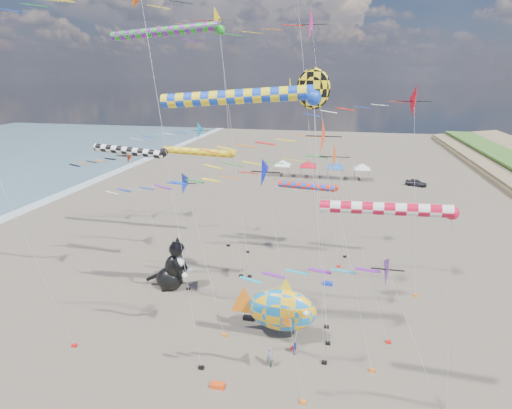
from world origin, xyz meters
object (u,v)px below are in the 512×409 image
object	(u,v)px
person_adult	(270,358)
parked_car	(416,183)
fish_inflatable	(281,309)
child_blue	(294,348)
child_green	(270,360)
cat_inflatable	(171,264)

from	to	relation	value
person_adult	parked_car	bearing A→B (deg)	46.43
fish_inflatable	child_blue	distance (m)	2.81
person_adult	child_green	bearing A→B (deg)	144.63
child_green	child_blue	world-z (taller)	child_green
child_green	child_blue	bearing A→B (deg)	78.55
child_blue	parked_car	bearing A→B (deg)	23.95
cat_inflatable	fish_inflatable	size ratio (longest dim) A/B	0.76
fish_inflatable	person_adult	distance (m)	3.61
cat_inflatable	child_green	bearing A→B (deg)	-35.98
child_green	parked_car	xyz separation A→B (m)	(17.30, 51.50, 0.04)
fish_inflatable	child_blue	world-z (taller)	fish_inflatable
fish_inflatable	person_adult	size ratio (longest dim) A/B	4.44
fish_inflatable	person_adult	bearing A→B (deg)	-94.08
child_green	cat_inflatable	bearing A→B (deg)	172.03
cat_inflatable	parked_car	size ratio (longest dim) A/B	1.40
child_blue	parked_car	world-z (taller)	parked_car
fish_inflatable	child_green	bearing A→B (deg)	-94.95
child_green	person_adult	bearing A→B (deg)	20.07
child_blue	person_adult	bearing A→B (deg)	-179.21
parked_car	child_blue	bearing A→B (deg)	-176.23
child_blue	parked_car	distance (m)	52.29
fish_inflatable	child_blue	bearing A→B (deg)	-50.07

